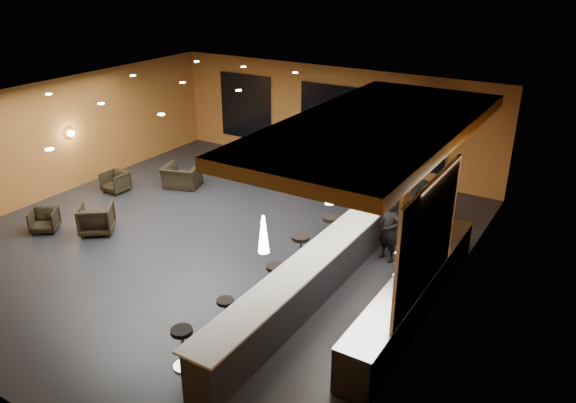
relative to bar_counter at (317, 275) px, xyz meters
The scene contains 34 objects.
floor 3.82m from the bar_counter, 164.68° to the left, with size 12.00×13.00×0.10m, color black.
ceiling 4.86m from the bar_counter, 164.68° to the left, with size 12.00×13.00×0.10m, color black.
wall_back 8.48m from the bar_counter, 115.80° to the left, with size 12.00×0.10×3.50m, color #995822.
wall_left 9.83m from the bar_counter, behind, with size 0.10×13.00×3.50m, color #995822.
wall_right 2.88m from the bar_counter, 22.62° to the left, with size 0.10×13.00×3.50m, color #995822.
wood_soffit 3.51m from the bar_counter, 80.07° to the left, with size 3.60×8.00×0.28m, color #AD7732.
window_left 10.39m from the bar_counter, 133.86° to the left, with size 2.20×0.06×2.40m, color black.
window_center 8.37m from the bar_counter, 116.13° to the left, with size 2.20×0.06×2.40m, color black.
window_right 7.56m from the bar_counter, 94.99° to the left, with size 2.20×0.06×2.40m, color black.
tile_backsplash 2.75m from the bar_counter, ahead, with size 0.06×3.20×2.40m, color white.
bar_counter is the anchor object (origin of this frame).
bar_top 0.52m from the bar_counter, ahead, with size 0.78×8.10×0.05m, color beige.
prep_counter 2.06m from the bar_counter, 14.04° to the left, with size 0.70×6.00×0.86m, color black.
prep_top 2.10m from the bar_counter, 14.04° to the left, with size 0.72×6.00×0.03m, color silver.
wall_shelf_lower 2.44m from the bar_counter, ahead, with size 0.30×1.50×0.03m, color silver.
wall_shelf_upper 2.67m from the bar_counter, ahead, with size 0.30×1.50×0.03m, color silver.
column 4.77m from the bar_counter, 90.00° to the left, with size 0.60×0.60×3.50m, color #965821.
wall_sconce 9.73m from the bar_counter, behind, with size 0.22×0.22×0.22m, color #FFE5B2.
pendant_0 2.72m from the bar_counter, 90.00° to the right, with size 0.20×0.20×0.70m, color white.
pendant_1 1.92m from the bar_counter, 90.00° to the left, with size 0.20×0.20×0.70m, color white.
pendant_2 3.52m from the bar_counter, 90.00° to the left, with size 0.20×0.20×0.70m, color white.
staff_a 2.40m from the bar_counter, 72.78° to the left, with size 0.58×0.38×1.60m, color black.
staff_b 3.51m from the bar_counter, 71.70° to the left, with size 0.87×0.68×1.80m, color black.
staff_c 3.40m from the bar_counter, 66.31° to the left, with size 0.83×0.54×1.70m, color black.
armchair_a 7.83m from the bar_counter, behind, with size 0.66×0.68×0.62m, color black.
armchair_b 6.50m from the bar_counter, behind, with size 0.84×0.87×0.79m, color black.
armchair_c 8.46m from the bar_counter, 167.09° to the left, with size 0.69×0.71×0.65m, color black.
armchair_d 7.49m from the bar_counter, 154.03° to the left, with size 1.11×0.97×0.72m, color black.
bar_stool_0 3.42m from the bar_counter, 105.03° to the right, with size 0.41×0.41×0.82m.
bar_stool_1 2.23m from the bar_counter, 113.55° to the right, with size 0.36×0.36×0.72m.
bar_stool_2 0.89m from the bar_counter, 140.34° to the right, with size 0.41×0.41×0.81m.
bar_stool_3 1.19m from the bar_counter, 137.78° to the left, with size 0.44×0.44×0.86m.
bar_stool_4 2.23m from the bar_counter, 110.01° to the left, with size 0.44×0.44×0.87m.
bar_stool_5 3.56m from the bar_counter, 101.81° to the left, with size 0.38×0.38×0.76m.
Camera 1 is at (8.59, -10.21, 6.77)m, focal length 35.00 mm.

